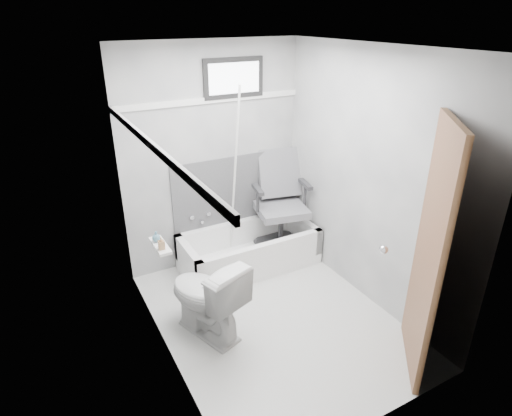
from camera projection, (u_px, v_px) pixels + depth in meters
floor at (274, 318)px, 4.03m from camera, size 2.60×2.60×0.00m
ceiling at (280, 47)px, 3.03m from camera, size 2.60×2.60×0.00m
wall_back at (214, 159)px, 4.57m from camera, size 2.00×0.02×2.40m
wall_front at (391, 280)px, 2.50m from camera, size 2.00×0.02×2.40m
wall_left at (158, 228)px, 3.10m from camera, size 0.02×2.60×2.40m
wall_right at (368, 181)px, 3.97m from camera, size 0.02×2.60×2.40m
bathtub at (249, 249)px, 4.79m from camera, size 1.50×0.70×0.42m
office_chair at (282, 203)px, 4.81m from camera, size 0.76×0.76×1.10m
toilet at (206, 297)px, 3.70m from camera, size 0.66×0.86×0.75m
door at (488, 265)px, 3.02m from camera, size 0.78×0.78×2.00m
window at (234, 78)px, 4.32m from camera, size 0.66×0.04×0.40m
backerboard at (236, 189)px, 4.84m from camera, size 1.50×0.02×0.78m
trim_back at (212, 100)px, 4.30m from camera, size 2.00×0.02×0.06m
trim_left at (151, 145)px, 2.84m from camera, size 0.02×2.60×0.06m
pole at (235, 177)px, 4.50m from camera, size 0.02×0.34×1.93m
shelf at (160, 246)px, 3.47m from camera, size 0.10×0.32×0.02m
soap_bottle_a at (161, 243)px, 3.37m from camera, size 0.05×0.05×0.11m
soap_bottle_b at (156, 236)px, 3.49m from camera, size 0.10×0.10×0.09m
faucet at (200, 218)px, 4.73m from camera, size 0.26×0.10×0.16m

